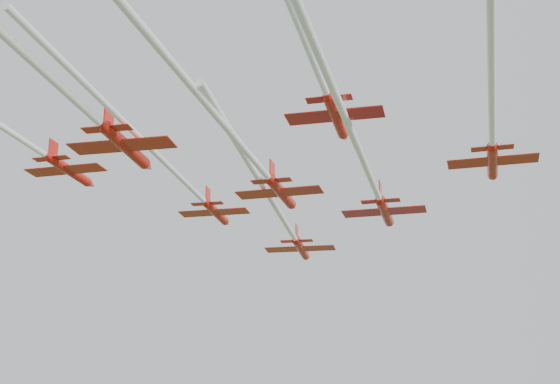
% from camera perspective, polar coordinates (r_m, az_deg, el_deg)
% --- Properties ---
extents(jet_lead, '(9.54, 59.81, 2.87)m').
position_cam_1_polar(jet_lead, '(94.69, 0.34, -2.16)').
color(jet_lead, red).
extents(jet_row2_left, '(8.56, 54.54, 2.55)m').
position_cam_1_polar(jet_row2_left, '(84.06, -7.21, 0.98)').
color(jet_row2_left, red).
extents(jet_row2_right, '(9.63, 54.17, 2.84)m').
position_cam_1_polar(jet_row2_right, '(78.92, 6.68, 0.97)').
color(jet_row2_right, red).
extents(jet_row3_left, '(8.99, 53.66, 2.65)m').
position_cam_1_polar(jet_row3_left, '(79.85, -19.47, 4.40)').
color(jet_row3_left, red).
extents(jet_row3_mid, '(9.24, 51.88, 2.72)m').
position_cam_1_polar(jet_row3_mid, '(71.92, -2.21, 2.69)').
color(jet_row3_mid, red).
extents(jet_row3_right, '(10.03, 63.79, 2.56)m').
position_cam_1_polar(jet_row3_right, '(62.58, 15.23, 7.32)').
color(jet_row3_right, red).
extents(jet_row4_left, '(9.86, 50.25, 2.94)m').
position_cam_1_polar(jet_row4_left, '(65.12, -14.68, 6.46)').
color(jet_row4_left, red).
extents(jet_row4_right, '(8.23, 58.84, 2.44)m').
position_cam_1_polar(jet_row4_right, '(51.78, 1.40, 12.12)').
color(jet_row4_right, red).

